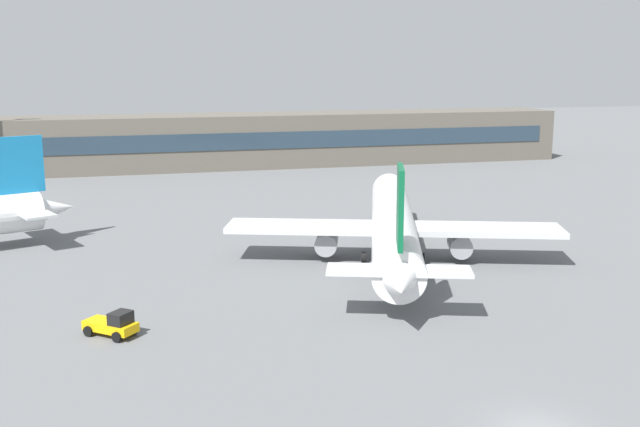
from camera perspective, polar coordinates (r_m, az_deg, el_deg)
ground_plane at (r=74.18m, az=0.02°, el=-2.27°), size 400.00×400.00×0.00m
terminal_building at (r=129.85m, az=-6.84°, el=5.55°), size 118.28×12.13×9.00m
airplane_near at (r=68.51m, az=5.59°, el=-0.68°), size 29.87×41.77×10.69m
baggage_tug_yellow at (r=51.03m, az=-15.53°, el=-8.17°), size 3.68×3.52×1.75m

